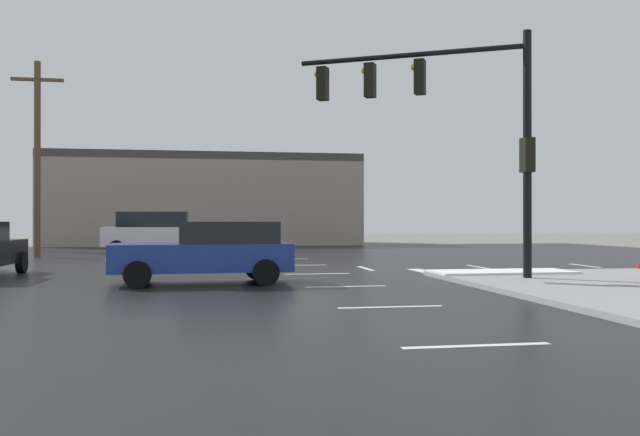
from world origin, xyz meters
TOP-DOWN VIEW (x-y plane):
  - ground_plane at (0.00, 0.00)m, footprint 120.00×120.00m
  - road_asphalt at (0.00, 0.00)m, footprint 44.00×44.00m
  - snow_strip_curbside at (5.00, -4.00)m, footprint 4.00×1.60m
  - lane_markings at (1.20, -1.38)m, footprint 36.15×36.15m
  - traffic_signal_mast at (3.14, -4.69)m, footprint 5.65×3.31m
  - strip_building_background at (-3.10, 24.77)m, footprint 20.23×8.00m
  - sedan_blue at (-3.27, -4.64)m, footprint 4.59×2.16m
  - suv_white at (-5.71, 12.63)m, footprint 4.91×2.34m
  - utility_pole_far at (-10.48, 9.40)m, footprint 2.20×0.28m

SIDE VIEW (x-z plane):
  - ground_plane at x=0.00m, z-range 0.00..0.00m
  - road_asphalt at x=0.00m, z-range 0.00..0.02m
  - lane_markings at x=1.20m, z-range 0.02..0.03m
  - snow_strip_curbside at x=5.00m, z-range 0.14..0.20m
  - sedan_blue at x=-3.27m, z-range 0.06..1.64m
  - suv_white at x=-5.71m, z-range 0.08..2.11m
  - strip_building_background at x=-3.10m, z-range 0.00..5.94m
  - utility_pole_far at x=-10.48m, z-range 0.21..8.81m
  - traffic_signal_mast at x=3.14m, z-range 1.38..7.83m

